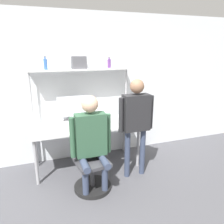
{
  "coord_description": "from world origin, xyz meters",
  "views": [
    {
      "loc": [
        -0.75,
        -3.14,
        2.06
      ],
      "look_at": [
        0.3,
        -0.12,
        1.13
      ],
      "focal_mm": 35.0,
      "sensor_mm": 36.0,
      "label": 1
    }
  ],
  "objects_px": {
    "monitor": "(73,108)",
    "person_standing": "(136,116)",
    "bottle_blue": "(45,64)",
    "person_seated": "(91,136)",
    "laptop": "(81,126)",
    "storage_box": "(79,62)",
    "bottle_purple": "(109,63)",
    "cell_phone": "(97,128)",
    "office_chair": "(91,171)"
  },
  "relations": [
    {
      "from": "cell_phone",
      "to": "laptop",
      "type": "bearing_deg",
      "value": 172.8
    },
    {
      "from": "laptop",
      "to": "office_chair",
      "type": "distance_m",
      "value": 0.74
    },
    {
      "from": "monitor",
      "to": "storage_box",
      "type": "height_order",
      "value": "storage_box"
    },
    {
      "from": "person_seated",
      "to": "bottle_purple",
      "type": "relative_size",
      "value": 7.62
    },
    {
      "from": "monitor",
      "to": "cell_phone",
      "type": "height_order",
      "value": "monitor"
    },
    {
      "from": "monitor",
      "to": "bottle_purple",
      "type": "distance_m",
      "value": 1.03
    },
    {
      "from": "person_seated",
      "to": "person_standing",
      "type": "relative_size",
      "value": 0.89
    },
    {
      "from": "monitor",
      "to": "person_standing",
      "type": "relative_size",
      "value": 0.35
    },
    {
      "from": "monitor",
      "to": "bottle_purple",
      "type": "bearing_deg",
      "value": -0.46
    },
    {
      "from": "monitor",
      "to": "person_standing",
      "type": "xyz_separation_m",
      "value": [
        0.85,
        -0.83,
        -0.0
      ]
    },
    {
      "from": "person_standing",
      "to": "office_chair",
      "type": "bearing_deg",
      "value": -172.29
    },
    {
      "from": "monitor",
      "to": "office_chair",
      "type": "height_order",
      "value": "monitor"
    },
    {
      "from": "office_chair",
      "to": "bottle_purple",
      "type": "distance_m",
      "value": 1.89
    },
    {
      "from": "cell_phone",
      "to": "bottle_purple",
      "type": "relative_size",
      "value": 0.79
    },
    {
      "from": "monitor",
      "to": "laptop",
      "type": "xyz_separation_m",
      "value": [
        0.04,
        -0.44,
        -0.2
      ]
    },
    {
      "from": "cell_phone",
      "to": "office_chair",
      "type": "xyz_separation_m",
      "value": [
        -0.22,
        -0.46,
        -0.5
      ]
    },
    {
      "from": "bottle_purple",
      "to": "monitor",
      "type": "bearing_deg",
      "value": 179.54
    },
    {
      "from": "cell_phone",
      "to": "storage_box",
      "type": "bearing_deg",
      "value": 109.24
    },
    {
      "from": "bottle_blue",
      "to": "bottle_purple",
      "type": "xyz_separation_m",
      "value": [
        1.1,
        0.0,
        -0.01
      ]
    },
    {
      "from": "person_seated",
      "to": "bottle_purple",
      "type": "distance_m",
      "value": 1.49
    },
    {
      "from": "person_standing",
      "to": "bottle_blue",
      "type": "height_order",
      "value": "bottle_blue"
    },
    {
      "from": "person_standing",
      "to": "bottle_blue",
      "type": "relative_size",
      "value": 7.48
    },
    {
      "from": "person_seated",
      "to": "bottle_blue",
      "type": "bearing_deg",
      "value": 117.17
    },
    {
      "from": "laptop",
      "to": "cell_phone",
      "type": "height_order",
      "value": "laptop"
    },
    {
      "from": "person_standing",
      "to": "monitor",
      "type": "bearing_deg",
      "value": 135.47
    },
    {
      "from": "cell_phone",
      "to": "person_standing",
      "type": "height_order",
      "value": "person_standing"
    },
    {
      "from": "laptop",
      "to": "monitor",
      "type": "bearing_deg",
      "value": 94.68
    },
    {
      "from": "cell_phone",
      "to": "bottle_purple",
      "type": "xyz_separation_m",
      "value": [
        0.38,
        0.47,
        1.02
      ]
    },
    {
      "from": "storage_box",
      "to": "laptop",
      "type": "bearing_deg",
      "value": -102.39
    },
    {
      "from": "office_chair",
      "to": "bottle_purple",
      "type": "relative_size",
      "value": 4.86
    },
    {
      "from": "person_standing",
      "to": "bottle_blue",
      "type": "distance_m",
      "value": 1.7
    },
    {
      "from": "office_chair",
      "to": "bottle_blue",
      "type": "xyz_separation_m",
      "value": [
        -0.49,
        0.93,
        1.54
      ]
    },
    {
      "from": "cell_phone",
      "to": "person_standing",
      "type": "bearing_deg",
      "value": -32.93
    },
    {
      "from": "laptop",
      "to": "bottle_purple",
      "type": "xyz_separation_m",
      "value": [
        0.64,
        0.44,
        0.97
      ]
    },
    {
      "from": "office_chair",
      "to": "bottle_blue",
      "type": "relative_size",
      "value": 4.25
    },
    {
      "from": "office_chair",
      "to": "person_standing",
      "type": "height_order",
      "value": "person_standing"
    },
    {
      "from": "cell_phone",
      "to": "monitor",
      "type": "bearing_deg",
      "value": 121.93
    },
    {
      "from": "person_standing",
      "to": "bottle_purple",
      "type": "xyz_separation_m",
      "value": [
        -0.17,
        0.83,
        0.77
      ]
    },
    {
      "from": "cell_phone",
      "to": "office_chair",
      "type": "relative_size",
      "value": 0.16
    },
    {
      "from": "laptop",
      "to": "storage_box",
      "type": "distance_m",
      "value": 1.09
    },
    {
      "from": "cell_phone",
      "to": "office_chair",
      "type": "distance_m",
      "value": 0.72
    },
    {
      "from": "person_standing",
      "to": "storage_box",
      "type": "height_order",
      "value": "storage_box"
    },
    {
      "from": "bottle_purple",
      "to": "bottle_blue",
      "type": "bearing_deg",
      "value": -180.0
    },
    {
      "from": "monitor",
      "to": "person_seated",
      "type": "height_order",
      "value": "person_seated"
    },
    {
      "from": "person_standing",
      "to": "bottle_blue",
      "type": "xyz_separation_m",
      "value": [
        -1.27,
        0.83,
        0.78
      ]
    },
    {
      "from": "monitor",
      "to": "person_standing",
      "type": "bearing_deg",
      "value": -44.53
    },
    {
      "from": "cell_phone",
      "to": "person_standing",
      "type": "relative_size",
      "value": 0.09
    },
    {
      "from": "office_chair",
      "to": "person_seated",
      "type": "distance_m",
      "value": 0.58
    },
    {
      "from": "laptop",
      "to": "bottle_blue",
      "type": "relative_size",
      "value": 1.62
    },
    {
      "from": "laptop",
      "to": "bottle_purple",
      "type": "distance_m",
      "value": 1.25
    }
  ]
}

